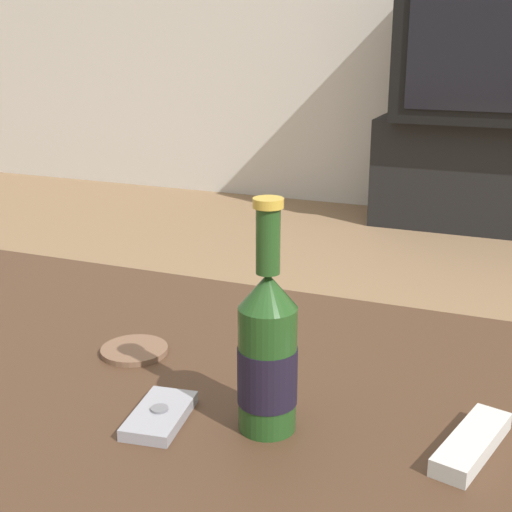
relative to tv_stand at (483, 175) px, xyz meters
name	(u,v)px	position (x,y,z in m)	size (l,w,h in m)	color
coffee_table	(114,425)	(-0.22, -2.77, 0.15)	(1.14, 0.81, 0.47)	#422B1C
tv_stand	(483,175)	(0.00, 0.00, 0.00)	(1.00, 0.37, 0.51)	black
television	(495,52)	(0.00, 0.00, 0.56)	(0.82, 0.55, 0.60)	black
beer_bottle	(267,353)	(0.01, -2.79, 0.31)	(0.07, 0.07, 0.27)	#1E4219
cell_phone	(160,415)	(-0.11, -2.83, 0.22)	(0.07, 0.11, 0.02)	gray
remote_control	(472,443)	(0.23, -2.76, 0.23)	(0.07, 0.15, 0.02)	beige
coaster	(134,350)	(-0.23, -2.68, 0.22)	(0.09, 0.09, 0.01)	brown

